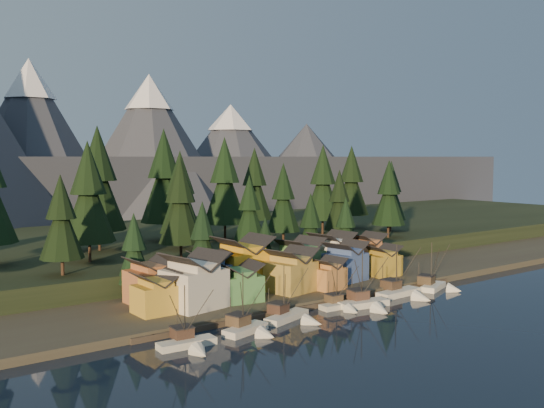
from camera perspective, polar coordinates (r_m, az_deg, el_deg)
ground at (r=112.20m, az=9.57°, el=-11.08°), size 500.00×500.00×0.00m
shore_strip at (r=141.79m, az=-2.28°, el=-7.42°), size 400.00×50.00×1.50m
hillside at (r=184.19m, az=-11.13°, el=-4.03°), size 420.00×100.00×6.00m
dock at (r=123.65m, az=3.97°, el=-9.33°), size 80.00×4.00×1.00m
mountain_ridge at (r=297.50m, az=-22.30°, el=3.39°), size 560.00×190.00×90.00m
boat_0 at (r=97.62m, az=-7.77°, el=-12.20°), size 9.82×10.58×10.89m
boat_1 at (r=104.30m, az=-2.10°, el=-10.90°), size 9.40×10.02×11.62m
boat_2 at (r=112.31m, az=1.92°, el=-9.95°), size 11.14×11.59×11.16m
boat_3 at (r=121.28m, az=6.55°, el=-8.92°), size 8.31×8.97×10.01m
boat_4 at (r=122.65m, az=8.99°, el=-8.64°), size 11.18×11.89×12.14m
boat_5 at (r=133.75m, az=12.30°, el=-7.59°), size 11.94×12.89×12.43m
boat_6 at (r=142.23m, az=15.34°, el=-6.87°), size 9.56×10.19×11.87m
house_front_0 at (r=113.28m, az=-10.86°, el=-8.11°), size 7.61×7.20×7.51m
house_front_1 at (r=115.87m, az=-7.35°, el=-6.99°), size 11.71×11.38×10.49m
house_front_2 at (r=120.89m, az=-3.09°, el=-7.21°), size 8.96×9.01×7.60m
house_front_3 at (r=128.75m, az=1.79°, el=-6.12°), size 10.36×10.02×9.16m
house_front_4 at (r=131.99m, az=5.13°, el=-6.44°), size 7.07×7.55×6.70m
house_front_5 at (r=140.97m, az=6.92°, el=-5.26°), size 9.61×8.96×8.99m
house_front_6 at (r=148.34m, az=10.36°, el=-5.17°), size 7.98×7.63×7.27m
house_back_0 at (r=121.17m, az=-11.41°, el=-6.91°), size 8.65×8.33×9.04m
house_back_1 at (r=127.22m, az=-5.91°, el=-6.36°), size 9.32×9.40×8.78m
house_back_2 at (r=131.14m, az=-2.76°, el=-5.40°), size 10.93×10.06×11.41m
house_back_3 at (r=140.10m, az=2.62°, el=-5.12°), size 10.86×9.99×9.76m
house_back_4 at (r=148.81m, az=5.64°, el=-4.51°), size 9.84×9.49×10.08m
house_back_5 at (r=156.54m, az=8.79°, el=-4.30°), size 8.19×8.29×9.02m
tree_hill_2 at (r=128.99m, az=-19.22°, el=-1.45°), size 8.82×8.82×20.55m
tree_hill_3 at (r=143.20m, az=-16.89°, el=0.74°), size 11.88×11.88×27.67m
tree_hill_4 at (r=159.90m, az=-16.04°, el=1.97°), size 13.71×13.71×31.94m
tree_hill_5 at (r=141.49m, az=-8.61°, el=0.04°), size 10.32×10.32×24.05m
tree_hill_6 at (r=158.39m, az=-8.62°, el=0.81°), size 10.99×10.99×25.59m
tree_hill_7 at (r=149.33m, az=-2.14°, el=-0.64°), size 8.37×8.37×19.50m
tree_hill_8 at (r=173.35m, az=-4.47°, el=1.89°), size 12.71×12.71×29.61m
tree_hill_9 at (r=164.26m, az=1.07°, el=0.37°), size 9.59×9.59×22.33m
tree_hill_10 at (r=188.94m, az=-1.65°, el=1.66°), size 11.53×11.53×26.86m
tree_hill_11 at (r=170.89m, az=6.35°, el=0.14°), size 8.75×8.75×20.38m
tree_hill_12 at (r=187.84m, az=4.81°, el=1.77°), size 11.89×11.89×27.70m
tree_hill_13 at (r=182.18m, az=10.92°, el=0.82°), size 9.91×9.91×23.08m
tree_hill_14 at (r=204.46m, az=7.48°, el=1.97°), size 11.91×11.91×27.74m
tree_hill_15 at (r=175.14m, az=-10.10°, el=2.29°), size 13.74×13.74×32.01m
tree_hill_17 at (r=197.77m, az=11.13°, el=1.04°), size 9.75×9.75×22.72m
tree_shore_0 at (r=126.53m, az=-12.84°, el=-4.32°), size 7.37×7.37×17.17m
tree_shore_1 at (r=133.58m, az=-6.55°, el=-3.38°), size 8.09×8.09×18.84m
tree_shore_2 at (r=143.12m, az=-0.64°, el=-3.81°), size 6.18×6.18×14.40m
tree_shore_3 at (r=151.35m, az=3.65°, el=-2.29°), size 8.39×8.39×19.55m
tree_shore_4 at (r=159.42m, az=6.94°, el=-2.25°), size 7.77×7.77×18.10m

